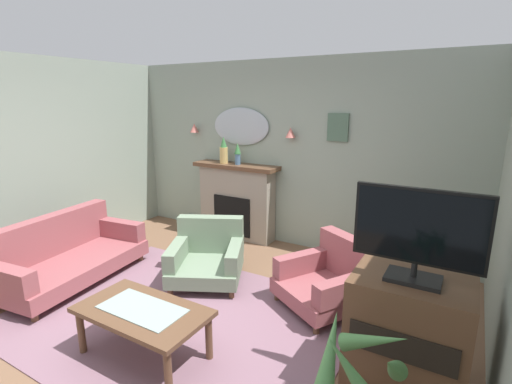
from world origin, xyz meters
TOP-DOWN VIEW (x-y plane):
  - floor at (0.00, 0.00)m, footprint 6.23×6.15m
  - wall_back at (0.00, 2.62)m, footprint 6.23×0.10m
  - patterned_rug at (0.00, 0.20)m, footprint 3.20×2.40m
  - fireplace at (-0.75, 2.40)m, footprint 1.36×0.36m
  - mantel_vase_centre at (-0.95, 2.37)m, footprint 0.12×0.12m
  - mantel_vase_right at (-0.70, 2.37)m, footprint 0.10×0.10m
  - wall_mirror at (-0.75, 2.54)m, footprint 0.96×0.06m
  - wall_sconce_left at (-1.60, 2.49)m, footprint 0.14×0.14m
  - wall_sconce_right at (0.10, 2.49)m, footprint 0.14×0.14m
  - framed_picture at (0.75, 2.55)m, footprint 0.28×0.03m
  - coffee_table at (0.13, -0.36)m, footprint 1.10×0.60m
  - floral_couch at (-1.72, 0.17)m, footprint 1.06×1.80m
  - armchair_near_fireplace at (-0.27, 1.03)m, footprint 1.08×1.09m
  - armchair_beside_couch at (1.19, 1.20)m, footprint 1.11×1.11m
  - tv_cabinet at (2.06, 0.34)m, footprint 0.80×0.57m
  - tv_flatscreen at (2.06, 0.31)m, footprint 0.84×0.24m

SIDE VIEW (x-z plane):
  - floor at x=0.00m, z-range -0.10..0.00m
  - patterned_rug at x=0.00m, z-range 0.00..0.01m
  - armchair_near_fireplace at x=-0.27m, z-range -0.05..0.66m
  - armchair_beside_couch at x=1.19m, z-range -0.05..0.66m
  - floral_couch at x=-1.72m, z-range -0.06..0.70m
  - coffee_table at x=0.13m, z-range 0.16..0.61m
  - tv_cabinet at x=2.06m, z-range 0.00..0.90m
  - fireplace at x=-0.75m, z-range -0.01..1.15m
  - tv_flatscreen at x=2.06m, z-range 0.92..1.57m
  - wall_back at x=0.00m, z-range 0.00..2.66m
  - mantel_vase_right at x=-0.70m, z-range 1.18..1.50m
  - mantel_vase_centre at x=-0.95m, z-range 1.14..1.54m
  - wall_sconce_left at x=-1.60m, z-range 1.59..1.73m
  - wall_sconce_right at x=0.10m, z-range 1.59..1.73m
  - wall_mirror at x=-0.75m, z-range 1.43..1.99m
  - framed_picture at x=0.75m, z-range 1.57..1.93m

